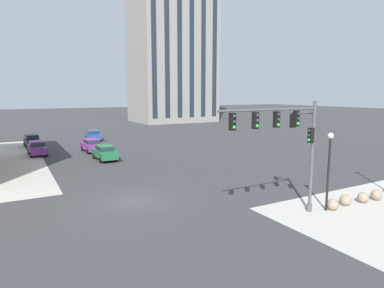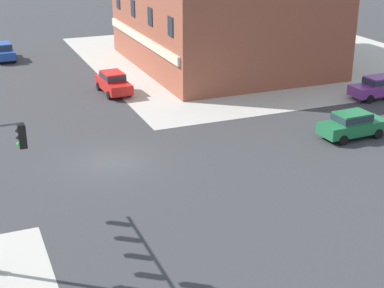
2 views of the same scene
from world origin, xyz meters
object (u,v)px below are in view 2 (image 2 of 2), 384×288
object	(u,v)px
car_main_southbound_near	(353,124)
car_cross_far	(113,82)
car_main_mid	(3,51)
car_main_southbound_far	(378,86)

from	to	relation	value
car_main_southbound_near	car_cross_far	size ratio (longest dim) A/B	0.99
car_main_mid	car_cross_far	distance (m)	16.35
car_main_southbound_near	car_main_southbound_far	xyz separation A→B (m)	(-6.31, 7.04, 0.00)
car_main_southbound_far	car_main_mid	distance (m)	34.78
car_main_southbound_near	car_main_southbound_far	size ratio (longest dim) A/B	1.00
car_main_mid	car_cross_far	world-z (taller)	same
car_cross_far	car_main_mid	bearing A→B (deg)	-154.91
car_main_southbound_near	car_main_mid	bearing A→B (deg)	-148.55
car_main_southbound_near	car_cross_far	bearing A→B (deg)	-143.11
car_main_southbound_near	car_cross_far	world-z (taller)	same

